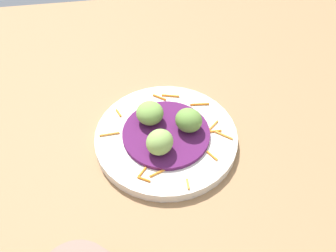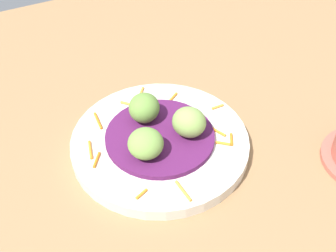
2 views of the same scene
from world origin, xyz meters
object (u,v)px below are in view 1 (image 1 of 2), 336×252
Objects in this scene: guac_scoop_left at (160,142)px; guac_scoop_center at (189,120)px; guac_scoop_right at (150,113)px; main_plate at (166,139)px.

guac_scoop_center is at bearing -52.80° from guac_scoop_left.
guac_scoop_right is (7.21, 0.91, -0.22)cm from guac_scoop_left.
guac_scoop_right is at bearing 37.20° from main_plate.
guac_scoop_center is 0.98× the size of guac_scoop_right.
guac_scoop_right reaches higher than main_plate.
guac_scoop_right is at bearing 67.20° from guac_scoop_center.
main_plate is 5.20× the size of guac_scoop_right.
main_plate is 5.30× the size of guac_scoop_center.
main_plate is 5.31× the size of guac_scoop_left.
guac_scoop_center is 7.27cm from guac_scoop_right.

